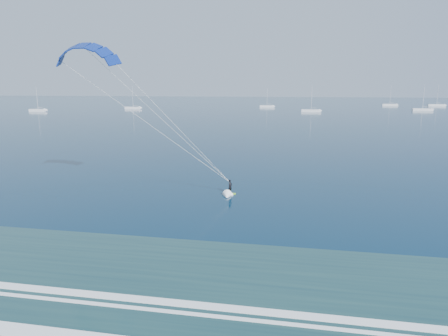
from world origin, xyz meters
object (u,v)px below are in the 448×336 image
sailboat_2 (267,106)px  sailboat_4 (390,105)px  kitesurfer_rig (159,117)px  sailboat_3 (311,110)px  sailboat_1 (133,108)px  sailboat_0 (38,110)px  sailboat_5 (422,109)px  sailboat_7 (437,105)px

sailboat_2 → sailboat_4: bearing=24.2°
kitesurfer_rig → sailboat_3: kitesurfer_rig is taller
sailboat_1 → sailboat_2: 75.74m
kitesurfer_rig → sailboat_0: size_ratio=1.72×
sailboat_5 → kitesurfer_rig: bearing=-113.5°
sailboat_0 → sailboat_5: size_ratio=0.91×
sailboat_0 → sailboat_1: bearing=37.6°
sailboat_1 → sailboat_2: size_ratio=1.08×
sailboat_0 → sailboat_1: 46.69m
kitesurfer_rig → sailboat_4: bearing=72.5°
sailboat_0 → sailboat_2: (106.77, 57.95, -0.00)m
sailboat_4 → sailboat_3: bearing=-125.6°
sailboat_2 → kitesurfer_rig: bearing=-89.0°
sailboat_1 → sailboat_5: size_ratio=0.93×
sailboat_5 → sailboat_4: bearing=95.6°
sailboat_3 → sailboat_4: sailboat_3 is taller
sailboat_0 → sailboat_7: 227.33m
sailboat_0 → kitesurfer_rig: bearing=-50.8°
sailboat_5 → sailboat_7: sailboat_7 is taller
sailboat_3 → sailboat_4: size_ratio=1.01×
kitesurfer_rig → sailboat_4: size_ratio=1.63×
sailboat_1 → sailboat_5: bearing=4.5°
sailboat_1 → sailboat_7: bearing=20.1°
sailboat_1 → sailboat_2: (69.79, 29.45, -0.01)m
sailboat_0 → sailboat_1: (36.98, 28.50, 0.00)m
sailboat_4 → sailboat_7: size_ratio=0.93×
kitesurfer_rig → sailboat_3: bearing=82.4°
sailboat_1 → sailboat_7: 182.37m
sailboat_3 → sailboat_7: sailboat_7 is taller
kitesurfer_rig → sailboat_7: kitesurfer_rig is taller
sailboat_4 → sailboat_7: sailboat_7 is taller
sailboat_0 → sailboat_2: sailboat_0 is taller
sailboat_4 → sailboat_5: size_ratio=0.96×
sailboat_5 → sailboat_7: (22.25, 50.89, 0.00)m
sailboat_3 → sailboat_1: bearing=175.5°
sailboat_1 → sailboat_4: size_ratio=0.97×
sailboat_5 → sailboat_0: bearing=-167.8°
kitesurfer_rig → sailboat_3: size_ratio=1.61×
kitesurfer_rig → sailboat_1: kitesurfer_rig is taller
sailboat_5 → sailboat_3: bearing=-160.9°
kitesurfer_rig → sailboat_2: bearing=91.0°
sailboat_1 → sailboat_2: sailboat_1 is taller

